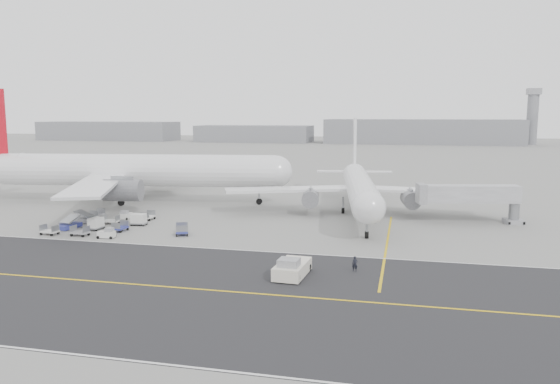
% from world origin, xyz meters
% --- Properties ---
extents(ground, '(700.00, 700.00, 0.00)m').
position_xyz_m(ground, '(0.00, 0.00, 0.00)').
color(ground, gray).
rests_on(ground, ground).
extents(taxiway, '(220.00, 59.00, 0.03)m').
position_xyz_m(taxiway, '(5.02, -17.98, 0.01)').
color(taxiway, '#28282B').
rests_on(taxiway, ground).
extents(horizon_buildings, '(520.00, 28.00, 28.00)m').
position_xyz_m(horizon_buildings, '(30.00, 260.00, 0.00)').
color(horizon_buildings, gray).
rests_on(horizon_buildings, ground).
extents(control_tower, '(7.00, 7.00, 31.25)m').
position_xyz_m(control_tower, '(100.00, 265.00, 16.25)').
color(control_tower, gray).
rests_on(control_tower, ground).
extents(airliner_a, '(63.35, 62.27, 21.93)m').
position_xyz_m(airliner_a, '(-19.91, 28.87, 6.31)').
color(airliner_a, white).
rests_on(airliner_a, ground).
extents(airliner_b, '(46.40, 47.20, 16.34)m').
position_xyz_m(airliner_b, '(24.48, 26.87, 4.72)').
color(airliner_b, white).
rests_on(airliner_b, ground).
extents(pushback_tug, '(3.24, 7.91, 2.24)m').
position_xyz_m(pushback_tug, '(20.73, -11.78, 0.92)').
color(pushback_tug, silver).
rests_on(pushback_tug, ground).
extents(jet_bridge, '(16.76, 6.24, 6.25)m').
position_xyz_m(jet_bridge, '(42.01, 22.40, 4.36)').
color(jet_bridge, gray).
rests_on(jet_bridge, ground).
extents(gse_cluster, '(16.75, 20.44, 1.87)m').
position_xyz_m(gse_cluster, '(-12.71, 6.87, 0.00)').
color(gse_cluster, '#A1A1A7').
rests_on(gse_cluster, ground).
extents(stray_dolly, '(2.61, 3.16, 1.67)m').
position_xyz_m(stray_dolly, '(1.34, 4.35, 0.00)').
color(stray_dolly, silver).
rests_on(stray_dolly, ground).
extents(ground_crew_a, '(0.63, 0.42, 1.71)m').
position_xyz_m(ground_crew_a, '(27.05, -8.40, 0.85)').
color(ground_crew_a, black).
rests_on(ground_crew_a, ground).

